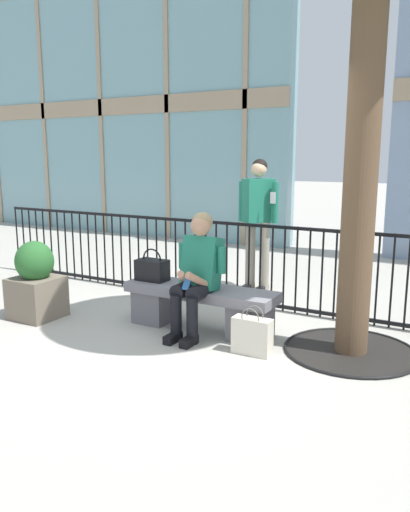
# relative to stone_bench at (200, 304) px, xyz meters

# --- Properties ---
(ground_plane) EXTENTS (60.00, 60.00, 0.00)m
(ground_plane) POSITION_rel_stone_bench_xyz_m (0.00, 0.00, -0.27)
(ground_plane) COLOR #B2ADA3
(stone_bench) EXTENTS (1.60, 0.44, 0.45)m
(stone_bench) POSITION_rel_stone_bench_xyz_m (0.00, 0.00, 0.00)
(stone_bench) COLOR slate
(stone_bench) RESTS_ON ground
(seated_person_with_phone) EXTENTS (0.52, 0.66, 1.21)m
(seated_person_with_phone) POSITION_rel_stone_bench_xyz_m (0.04, -0.13, 0.38)
(seated_person_with_phone) COLOR black
(seated_person_with_phone) RESTS_ON ground
(handbag_on_bench) EXTENTS (0.33, 0.20, 0.34)m
(handbag_on_bench) POSITION_rel_stone_bench_xyz_m (-0.58, -0.01, 0.30)
(handbag_on_bench) COLOR black
(handbag_on_bench) RESTS_ON stone_bench
(shopping_bag) EXTENTS (0.35, 0.14, 0.44)m
(shopping_bag) POSITION_rel_stone_bench_xyz_m (0.73, -0.33, -0.10)
(shopping_bag) COLOR beige
(shopping_bag) RESTS_ON ground
(bystander_at_railing) EXTENTS (0.55, 0.43, 1.71)m
(bystander_at_railing) POSITION_rel_stone_bench_xyz_m (-0.16, 1.78, 0.73)
(bystander_at_railing) COLOR gray
(bystander_at_railing) RESTS_ON ground
(plaza_railing) EXTENTS (7.72, 0.04, 0.99)m
(plaza_railing) POSITION_rel_stone_bench_xyz_m (-0.00, 1.01, 0.23)
(plaza_railing) COLOR black
(plaza_railing) RESTS_ON ground
(planter) EXTENTS (0.48, 0.48, 0.85)m
(planter) POSITION_rel_stone_bench_xyz_m (-1.76, -0.53, 0.12)
(planter) COLOR #726656
(planter) RESTS_ON ground
(building_facade_left) EXTENTS (10.66, 0.43, 9.00)m
(building_facade_left) POSITION_rel_stone_bench_xyz_m (-6.22, 4.98, 4.24)
(building_facade_left) COLOR #729EA8
(building_facade_left) RESTS_ON ground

